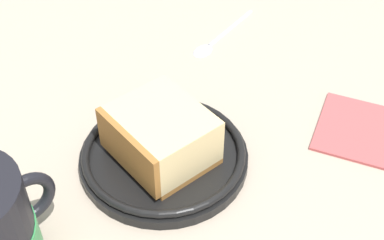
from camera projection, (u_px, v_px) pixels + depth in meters
ground_plane at (131, 147)px, 56.71cm from camera, size 126.54×126.54×3.34cm
small_plate at (164, 155)px, 52.30cm from camera, size 16.30×16.30×1.82cm
cake_slice at (161, 136)px, 50.29cm from camera, size 11.74×11.90×5.20cm
teaspoon at (213, 41)px, 67.46cm from camera, size 12.24×6.32×0.80cm
folded_napkin at (369, 131)px, 55.59cm from camera, size 10.98×11.84×0.60cm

